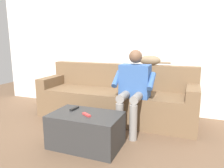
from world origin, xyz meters
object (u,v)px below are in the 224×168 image
Objects in this scene: person_solo_seated at (134,85)px; remote_red at (87,115)px; cat_on_backrest at (147,60)px; couch at (116,99)px; coffee_table at (86,130)px; remote_black at (74,109)px.

person_solo_seated is 8.19× the size of remote_red.
cat_on_backrest is at bearing -95.53° from person_solo_seated.
couch reaches higher than remote_red.
cat_on_backrest is (-0.06, -0.59, 0.30)m from person_solo_seated.
cat_on_backrest is at bearing -109.46° from coffee_table.
couch is 0.81m from cat_on_backrest.
cat_on_backrest is (-0.44, -1.26, 0.73)m from coffee_table.
cat_on_backrest reaches higher than coffee_table.
person_solo_seated is 7.95× the size of remote_black.
cat_on_backrest is 4.12× the size of remote_black.
coffee_table is 1.42× the size of cat_on_backrest.
remote_black is (0.21, -0.09, 0.21)m from coffee_table.
couch is at bearing 28.57° from cat_on_backrest.
person_solo_seated is 1.93× the size of cat_on_backrest.
person_solo_seated is 0.67m from cat_on_backrest.
remote_black is at bearing -24.09° from coffee_table.
couch reaches higher than coffee_table.
cat_on_backrest is at bearing 156.67° from remote_black.
couch is 2.23× the size of person_solo_seated.
couch is at bearing 173.27° from remote_black.
coffee_table is at bearing -20.41° from remote_red.
coffee_table is 1.52m from cat_on_backrest.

